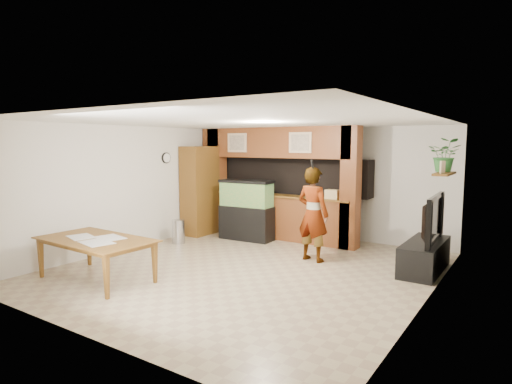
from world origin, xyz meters
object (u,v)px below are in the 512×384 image
Objects in this scene: pantry_cabinet at (200,191)px; person at (313,214)px; television at (426,218)px; dining_table at (95,260)px; aquarium at (246,211)px.

person is (3.41, -0.70, -0.18)m from pantry_cabinet.
person is (-1.94, -0.47, -0.04)m from television.
pantry_cabinet reaches higher than dining_table.
television reaches higher than dining_table.
pantry_cabinet is 3.49m from person.
television is at bearing -2.47° from pantry_cabinet.
pantry_cabinet reaches higher than person.
television is 5.63m from dining_table.
person is at bearing 101.38° from television.
pantry_cabinet is 5.36m from television.
person is at bearing -24.33° from aquarium.
television is 1.99m from person.
person reaches higher than dining_table.
pantry_cabinet is at bearing 85.27° from television.
pantry_cabinet reaches higher than aquarium.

